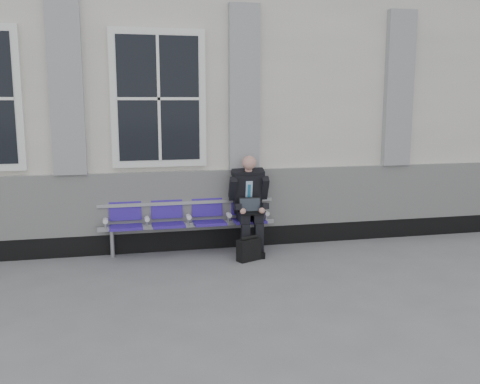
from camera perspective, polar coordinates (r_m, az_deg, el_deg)
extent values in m
plane|color=slate|center=(6.73, -10.27, -9.76)|extent=(70.00, 70.00, 0.00)
cube|color=silver|center=(9.84, -11.62, 8.83)|extent=(14.00, 4.00, 4.20)
cube|color=black|center=(8.09, -10.80, -5.31)|extent=(14.00, 0.10, 0.30)
cube|color=silver|center=(7.94, -10.93, -1.14)|extent=(14.00, 0.08, 0.90)
cube|color=gray|center=(7.81, -18.05, 10.55)|extent=(0.45, 0.14, 2.40)
cube|color=gray|center=(7.99, 0.43, 11.00)|extent=(0.45, 0.14, 2.40)
cube|color=gray|center=(8.91, 16.56, 10.48)|extent=(0.45, 0.14, 2.40)
cube|color=white|center=(7.82, -8.69, 9.81)|extent=(1.35, 0.10, 1.95)
cube|color=black|center=(7.77, -8.66, 9.81)|extent=(1.15, 0.02, 1.75)
cube|color=#9EA0A3|center=(7.91, -5.53, -3.50)|extent=(2.60, 0.07, 0.07)
cube|color=#9EA0A3|center=(7.96, -5.68, -1.13)|extent=(2.60, 0.05, 0.05)
cylinder|color=#9EA0A3|center=(7.91, -13.47, -5.41)|extent=(0.06, 0.06, 0.39)
cylinder|color=#9EA0A3|center=(8.17, 2.19, -4.65)|extent=(0.06, 0.06, 0.39)
cube|color=#2D1593|center=(7.77, -12.07, -3.69)|extent=(0.46, 0.42, 0.07)
cube|color=#2D1593|center=(7.92, -12.16, -1.52)|extent=(0.46, 0.10, 0.40)
cube|color=#2D1593|center=(7.80, -7.65, -3.51)|extent=(0.46, 0.42, 0.07)
cube|color=#2D1593|center=(7.95, -7.83, -1.35)|extent=(0.46, 0.10, 0.40)
cube|color=#2D1593|center=(7.87, -3.29, -3.32)|extent=(0.46, 0.42, 0.07)
cube|color=#2D1593|center=(8.02, -3.56, -1.17)|extent=(0.46, 0.10, 0.40)
cube|color=#2D1593|center=(7.99, 0.96, -3.10)|extent=(0.46, 0.42, 0.07)
cube|color=#2D1593|center=(8.13, 0.62, -0.99)|extent=(0.46, 0.10, 0.40)
cylinder|color=white|center=(7.78, -14.16, -3.00)|extent=(0.07, 0.12, 0.07)
cylinder|color=white|center=(7.78, -9.89, -2.84)|extent=(0.07, 0.12, 0.07)
cylinder|color=white|center=(7.83, -5.50, -2.66)|extent=(0.07, 0.12, 0.07)
cylinder|color=white|center=(7.93, -1.19, -2.46)|extent=(0.07, 0.12, 0.07)
cylinder|color=white|center=(8.06, 2.85, -2.26)|extent=(0.07, 0.12, 0.07)
cube|color=black|center=(7.72, 0.67, -6.68)|extent=(0.13, 0.26, 0.09)
cube|color=black|center=(7.75, 2.12, -6.61)|extent=(0.13, 0.26, 0.09)
cube|color=black|center=(7.72, 0.60, -5.13)|extent=(0.13, 0.14, 0.47)
cube|color=black|center=(7.75, 2.04, -5.07)|extent=(0.13, 0.14, 0.47)
cube|color=black|center=(7.86, 0.34, -2.65)|extent=(0.17, 0.45, 0.14)
cube|color=black|center=(7.89, 1.76, -2.60)|extent=(0.17, 0.45, 0.14)
cube|color=black|center=(8.00, 0.81, -0.05)|extent=(0.44, 0.36, 0.63)
cube|color=silver|center=(7.88, 0.96, -0.05)|extent=(0.11, 0.10, 0.35)
cube|color=teal|center=(7.88, 0.97, -0.20)|extent=(0.05, 0.08, 0.29)
cube|color=black|center=(7.93, 0.85, 2.03)|extent=(0.49, 0.27, 0.14)
cylinder|color=tan|center=(7.87, 0.92, 2.48)|extent=(0.11, 0.11, 0.10)
sphere|color=tan|center=(7.80, 0.99, 3.15)|extent=(0.21, 0.21, 0.21)
cube|color=black|center=(7.85, -0.77, 0.35)|extent=(0.12, 0.29, 0.37)
cube|color=black|center=(7.93, 2.62, 0.44)|extent=(0.12, 0.29, 0.37)
cube|color=black|center=(7.73, -0.29, -1.59)|extent=(0.11, 0.31, 0.14)
cube|color=black|center=(7.80, 2.59, -1.50)|extent=(0.11, 0.31, 0.14)
sphere|color=tan|center=(7.61, 0.31, -2.07)|extent=(0.09, 0.09, 0.09)
sphere|color=tan|center=(7.66, 2.35, -2.00)|extent=(0.09, 0.09, 0.09)
cube|color=black|center=(7.72, 1.23, -2.27)|extent=(0.34, 0.25, 0.02)
cube|color=black|center=(7.81, 1.09, -1.36)|extent=(0.33, 0.11, 0.21)
cube|color=black|center=(7.80, 1.09, -1.37)|extent=(0.30, 0.09, 0.18)
cube|color=black|center=(7.55, 0.95, -6.19)|extent=(0.37, 0.27, 0.31)
cylinder|color=black|center=(7.51, 0.95, -4.93)|extent=(0.27, 0.16, 0.05)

